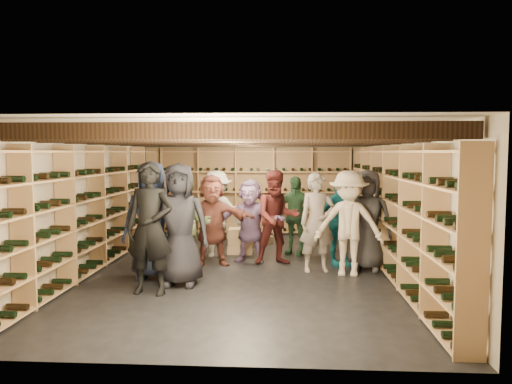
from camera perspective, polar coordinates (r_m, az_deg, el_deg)
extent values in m
plane|color=black|center=(8.86, -1.67, -8.75)|extent=(8.00, 8.00, 0.00)
cube|color=tan|center=(12.64, -0.06, 0.77)|extent=(5.50, 0.02, 2.40)
cube|color=tan|center=(4.72, -6.08, -5.73)|extent=(5.50, 0.02, 2.40)
cube|color=tan|center=(9.32, -18.79, -0.84)|extent=(0.02, 8.00, 2.40)
cube|color=tan|center=(8.85, 16.34, -1.06)|extent=(0.02, 8.00, 2.40)
cube|color=beige|center=(8.63, -1.71, 6.96)|extent=(5.50, 8.00, 0.01)
cube|color=black|center=(5.15, -5.25, 6.97)|extent=(5.40, 0.12, 0.18)
cube|color=black|center=(6.01, -3.98, 6.64)|extent=(5.40, 0.12, 0.18)
cube|color=black|center=(6.88, -3.03, 6.39)|extent=(5.40, 0.12, 0.18)
cube|color=black|center=(7.75, -2.30, 6.19)|extent=(5.40, 0.12, 0.18)
cube|color=black|center=(8.62, -1.71, 6.03)|extent=(5.40, 0.12, 0.18)
cube|color=black|center=(9.49, -1.23, 5.90)|extent=(5.40, 0.12, 0.18)
cube|color=black|center=(10.36, -0.83, 5.80)|extent=(5.40, 0.12, 0.18)
cube|color=black|center=(11.24, -0.50, 5.70)|extent=(5.40, 0.12, 0.18)
cube|color=black|center=(12.11, -0.21, 5.63)|extent=(5.40, 0.12, 0.18)
cube|color=tan|center=(9.26, -17.74, -1.62)|extent=(0.32, 7.50, 2.15)
cube|color=tan|center=(8.82, 15.18, -1.87)|extent=(0.32, 7.50, 2.15)
cube|color=tan|center=(12.48, -0.11, 0.15)|extent=(4.70, 0.30, 2.15)
cube|color=tan|center=(10.89, -1.79, -5.77)|extent=(0.59, 0.50, 0.17)
cube|color=tan|center=(10.86, -1.79, -4.88)|extent=(0.59, 0.50, 0.17)
cube|color=tan|center=(10.83, -1.79, -4.00)|extent=(0.59, 0.50, 0.17)
cube|color=tan|center=(10.81, -1.79, -3.11)|extent=(0.59, 0.50, 0.17)
cube|color=tan|center=(10.78, -1.80, -2.21)|extent=(0.59, 0.50, 0.17)
cube|color=tan|center=(10.12, -1.76, -6.57)|extent=(0.50, 0.33, 0.17)
cube|color=tan|center=(10.08, -1.76, -5.62)|extent=(0.50, 0.33, 0.17)
cube|color=tan|center=(10.06, -1.76, -4.67)|extent=(0.50, 0.33, 0.17)
cube|color=tan|center=(11.17, 0.41, -5.50)|extent=(0.59, 0.50, 0.17)
imported|color=black|center=(7.71, -8.76, -3.69)|extent=(0.93, 0.62, 1.88)
imported|color=black|center=(7.31, -12.05, -4.07)|extent=(0.74, 0.53, 1.91)
imported|color=#57663D|center=(8.27, -8.00, -3.74)|extent=(0.87, 0.70, 1.70)
imported|color=beige|center=(8.38, 10.55, -3.54)|extent=(1.22, 0.84, 1.74)
imported|color=#176E7D|center=(9.11, 9.52, -3.31)|extent=(1.02, 0.69, 1.60)
imported|color=brown|center=(9.02, -5.05, -3.21)|extent=(1.59, 0.80, 1.64)
imported|color=#232D4F|center=(8.23, -11.83, -3.14)|extent=(0.97, 0.67, 1.90)
imported|color=gray|center=(8.56, 7.02, -3.49)|extent=(0.69, 0.52, 1.69)
imported|color=#491816|center=(9.07, 2.42, -2.92)|extent=(0.95, 0.80, 1.71)
imported|color=beige|center=(9.76, -4.58, -2.51)|extent=(1.13, 0.71, 1.68)
imported|color=#2A5030|center=(9.96, 4.44, -2.68)|extent=(0.99, 0.68, 1.57)
imported|color=gray|center=(9.32, -0.69, -3.26)|extent=(1.49, 0.74, 1.54)
imported|color=#2D2D32|center=(8.84, 12.60, -3.13)|extent=(0.96, 0.74, 1.75)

